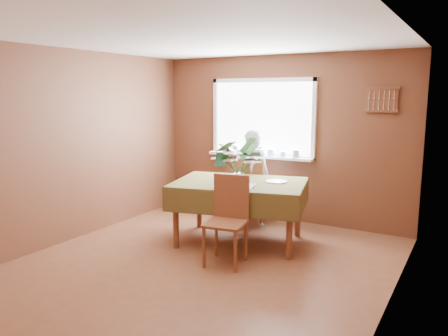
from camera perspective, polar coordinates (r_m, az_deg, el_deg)
The scene contains 15 objects.
floor at distance 5.06m, azimuth -3.23°, elevation -12.73°, with size 4.50×4.50×0.00m, color brown.
ceiling at distance 4.71m, azimuth -3.53°, elevation 16.64°, with size 4.50×4.50×0.00m, color white.
wall_back at distance 6.70m, azimuth 7.38°, elevation 3.80°, with size 4.00×4.00×0.00m, color brown.
wall_front at distance 3.15m, azimuth -26.80°, elevation -3.83°, with size 4.00×4.00×0.00m, color brown.
wall_left at distance 6.06m, azimuth -19.33°, elevation 2.72°, with size 4.50×4.50×0.00m, color brown.
wall_right at distance 3.99m, azimuth 21.27°, elevation -0.76°, with size 4.50×4.50×0.00m, color brown.
window_assembly at distance 6.76m, azimuth 4.89°, elevation 4.70°, with size 1.72×0.20×1.22m.
spoon_rack at distance 6.21m, azimuth 19.92°, elevation 8.40°, with size 0.44×0.05×0.33m.
dining_table at distance 5.65m, azimuth 2.04°, elevation -2.79°, with size 1.90×1.51×0.82m.
chair_far at distance 6.47m, azimuth 3.45°, elevation -2.75°, with size 0.51×0.51×0.99m.
chair_near at distance 5.03m, azimuth 0.53°, elevation -6.27°, with size 0.50×0.50×1.01m.
seated_woman at distance 6.38m, azimuth 3.69°, elevation -1.29°, with size 0.52×0.34×1.43m, color white.
flower_bouquet at distance 5.35m, azimuth 1.95°, elevation 1.35°, with size 0.62×0.62×0.53m.
side_plate at distance 5.65m, azimuth 6.89°, elevation -1.74°, with size 0.27×0.27×0.01m, color white.
table_knife at distance 5.36m, azimuth 3.90°, elevation -2.30°, with size 0.02×0.21×0.00m, color silver.
Camera 1 is at (2.60, -3.89, 1.93)m, focal length 35.00 mm.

